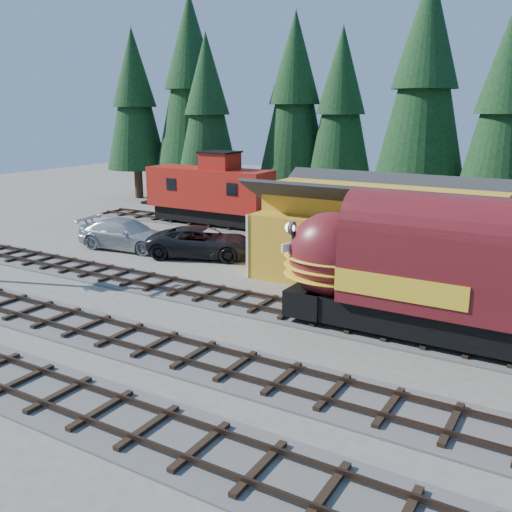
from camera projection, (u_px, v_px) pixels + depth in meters
The scene contains 7 objects.
ground at pixel (279, 353), 20.94m from camera, with size 120.00×120.00×0.00m, color #6B665B.
track_spur at pixel (277, 232), 40.84m from camera, with size 32.00×3.20×0.33m.
depot at pixel (379, 225), 28.91m from camera, with size 12.80×7.00×5.30m.
locomotive at pixel (473, 284), 20.72m from camera, with size 15.86×3.15×4.31m.
caboose at pixel (210, 192), 43.09m from camera, with size 9.97×2.89×5.18m.
pickup_truck_a at pixel (203, 242), 34.18m from camera, with size 3.01×6.52×1.81m, color black.
pickup_truck_b at pixel (126, 234), 36.13m from camera, with size 2.63×6.47×1.88m, color #AAADB2.
Camera 1 is at (9.21, -17.06, 8.72)m, focal length 40.00 mm.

